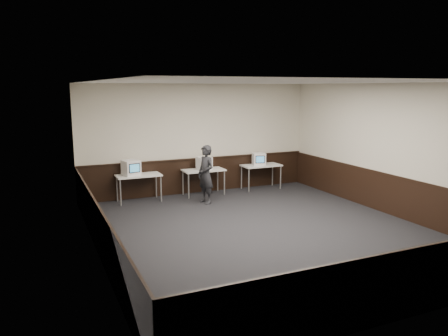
% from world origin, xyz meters
% --- Properties ---
extents(floor, '(8.00, 8.00, 0.00)m').
position_xyz_m(floor, '(0.00, 0.00, 0.00)').
color(floor, black).
rests_on(floor, ground).
extents(ceiling, '(8.00, 8.00, 0.00)m').
position_xyz_m(ceiling, '(0.00, 0.00, 3.20)').
color(ceiling, white).
rests_on(ceiling, back_wall).
extents(back_wall, '(7.00, 0.00, 7.00)m').
position_xyz_m(back_wall, '(0.00, 4.00, 1.60)').
color(back_wall, beige).
rests_on(back_wall, ground).
extents(front_wall, '(7.00, 0.00, 7.00)m').
position_xyz_m(front_wall, '(0.00, -4.00, 1.60)').
color(front_wall, beige).
rests_on(front_wall, ground).
extents(left_wall, '(0.00, 8.00, 8.00)m').
position_xyz_m(left_wall, '(-3.50, 0.00, 1.60)').
color(left_wall, beige).
rests_on(left_wall, ground).
extents(right_wall, '(0.00, 8.00, 8.00)m').
position_xyz_m(right_wall, '(3.50, 0.00, 1.60)').
color(right_wall, beige).
rests_on(right_wall, ground).
extents(wainscot_back, '(6.98, 0.04, 1.00)m').
position_xyz_m(wainscot_back, '(0.00, 3.98, 0.50)').
color(wainscot_back, black).
rests_on(wainscot_back, back_wall).
extents(wainscot_front, '(6.98, 0.04, 1.00)m').
position_xyz_m(wainscot_front, '(0.00, -3.98, 0.50)').
color(wainscot_front, black).
rests_on(wainscot_front, front_wall).
extents(wainscot_left, '(0.04, 7.98, 1.00)m').
position_xyz_m(wainscot_left, '(-3.48, 0.00, 0.50)').
color(wainscot_left, black).
rests_on(wainscot_left, left_wall).
extents(wainscot_right, '(0.04, 7.98, 1.00)m').
position_xyz_m(wainscot_right, '(3.48, 0.00, 0.50)').
color(wainscot_right, black).
rests_on(wainscot_right, right_wall).
extents(wainscot_rail, '(6.98, 0.06, 0.04)m').
position_xyz_m(wainscot_rail, '(0.00, 3.96, 1.02)').
color(wainscot_rail, black).
rests_on(wainscot_rail, wainscot_back).
extents(desk_left, '(1.20, 0.60, 0.75)m').
position_xyz_m(desk_left, '(-1.90, 3.60, 0.68)').
color(desk_left, silver).
rests_on(desk_left, ground).
extents(desk_center, '(1.20, 0.60, 0.75)m').
position_xyz_m(desk_center, '(0.00, 3.60, 0.68)').
color(desk_center, silver).
rests_on(desk_center, ground).
extents(desk_right, '(1.20, 0.60, 0.75)m').
position_xyz_m(desk_right, '(1.90, 3.60, 0.68)').
color(desk_right, silver).
rests_on(desk_right, ground).
extents(emac_left, '(0.50, 0.52, 0.41)m').
position_xyz_m(emac_left, '(-2.09, 3.61, 0.96)').
color(emac_left, white).
rests_on(emac_left, desk_left).
extents(emac_center, '(0.40, 0.43, 0.37)m').
position_xyz_m(emac_center, '(0.01, 3.56, 0.94)').
color(emac_center, white).
rests_on(emac_center, desk_center).
extents(emac_right, '(0.47, 0.48, 0.37)m').
position_xyz_m(emac_right, '(1.81, 3.60, 0.94)').
color(emac_right, white).
rests_on(emac_right, desk_right).
extents(person, '(0.50, 0.65, 1.58)m').
position_xyz_m(person, '(-0.28, 2.70, 0.79)').
color(person, black).
rests_on(person, ground).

